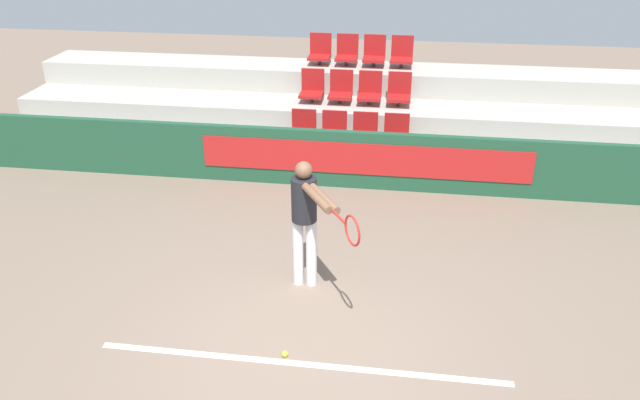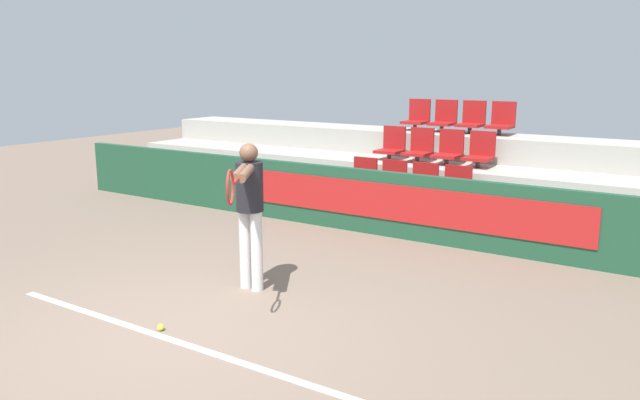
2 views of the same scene
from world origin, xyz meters
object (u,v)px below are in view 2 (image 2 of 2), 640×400
object	(u,v)px
stadium_chair_1	(391,182)
stadium_chair_7	(480,152)
stadium_chair_2	(422,185)
stadium_chair_4	(391,146)
stadium_chair_5	(419,148)
stadium_chair_9	(444,119)
stadium_chair_6	(449,150)
stadium_chair_11	(501,121)
tennis_player	(249,202)
stadium_chair_3	(455,189)
stadium_chair_10	(472,120)
tennis_ball	(161,327)
stadium_chair_0	(362,179)
stadium_chair_8	(417,117)

from	to	relation	value
stadium_chair_1	stadium_chair_7	world-z (taller)	stadium_chair_7
stadium_chair_2	stadium_chair_7	distance (m)	1.24
stadium_chair_4	stadium_chair_2	bearing A→B (deg)	-44.43
stadium_chair_5	stadium_chair_9	world-z (taller)	stadium_chair_9
stadium_chair_5	stadium_chair_6	xyz separation A→B (m)	(0.53, 0.00, 0.00)
stadium_chair_4	stadium_chair_1	bearing A→B (deg)	-62.97
stadium_chair_11	stadium_chair_6	bearing A→B (deg)	-117.03
stadium_chair_6	tennis_player	distance (m)	4.71
stadium_chair_3	stadium_chair_9	xyz separation A→B (m)	(-1.06, 2.07, 0.86)
stadium_chair_2	stadium_chair_11	xyz separation A→B (m)	(0.53, 2.07, 0.86)
stadium_chair_6	stadium_chair_7	world-z (taller)	same
stadium_chair_10	stadium_chair_5	bearing A→B (deg)	-117.03
tennis_player	tennis_ball	size ratio (longest dim) A/B	24.84
stadium_chair_4	tennis_player	size ratio (longest dim) A/B	0.35
stadium_chair_5	tennis_player	size ratio (longest dim) A/B	0.35
stadium_chair_2	stadium_chair_6	size ratio (longest dim) A/B	1.00
stadium_chair_2	stadium_chair_5	xyz separation A→B (m)	(-0.53, 1.04, 0.43)
stadium_chair_7	tennis_ball	xyz separation A→B (m)	(-0.98, -5.98, -1.06)
stadium_chair_2	stadium_chair_4	distance (m)	1.54
tennis_player	stadium_chair_10	bearing A→B (deg)	54.07
stadium_chair_0	stadium_chair_7	distance (m)	1.94
stadium_chair_0	stadium_chair_1	size ratio (longest dim) A/B	1.00
stadium_chair_1	stadium_chair_7	bearing A→B (deg)	44.43
stadium_chair_3	stadium_chair_9	bearing A→B (deg)	117.03
stadium_chair_4	stadium_chair_6	bearing A→B (deg)	0.00
stadium_chair_6	stadium_chair_1	bearing A→B (deg)	-117.03
stadium_chair_5	stadium_chair_3	bearing A→B (deg)	-44.43
stadium_chair_1	stadium_chair_9	distance (m)	2.24
stadium_chair_5	stadium_chair_7	xyz separation A→B (m)	(1.06, 0.00, 0.00)
stadium_chair_3	stadium_chair_5	xyz separation A→B (m)	(-1.06, 1.04, 0.43)
stadium_chair_10	stadium_chair_11	xyz separation A→B (m)	(0.53, 0.00, 0.00)
stadium_chair_3	stadium_chair_7	distance (m)	1.12
tennis_player	stadium_chair_0	bearing A→B (deg)	68.24
stadium_chair_3	stadium_chair_7	bearing A→B (deg)	90.00
stadium_chair_10	tennis_player	xyz separation A→B (m)	(-0.41, -5.73, -0.51)
stadium_chair_4	stadium_chair_6	world-z (taller)	same
stadium_chair_4	stadium_chair_7	world-z (taller)	same
stadium_chair_3	stadium_chair_0	bearing A→B (deg)	180.00
stadium_chair_6	stadium_chair_8	size ratio (longest dim) A/B	1.00
stadium_chair_1	stadium_chair_4	size ratio (longest dim) A/B	1.00
stadium_chair_9	tennis_ball	xyz separation A→B (m)	(0.08, -7.02, -1.49)
stadium_chair_9	tennis_player	bearing A→B (deg)	-88.80
stadium_chair_10	stadium_chair_11	world-z (taller)	same
stadium_chair_1	stadium_chair_8	distance (m)	2.31
stadium_chair_2	tennis_ball	size ratio (longest dim) A/B	8.68
tennis_ball	stadium_chair_8	bearing A→B (deg)	94.98
stadium_chair_0	stadium_chair_10	size ratio (longest dim) A/B	1.00
stadium_chair_8	stadium_chair_10	distance (m)	1.06
stadium_chair_11	stadium_chair_10	bearing A→B (deg)	180.00
stadium_chair_3	tennis_ball	bearing A→B (deg)	-101.17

